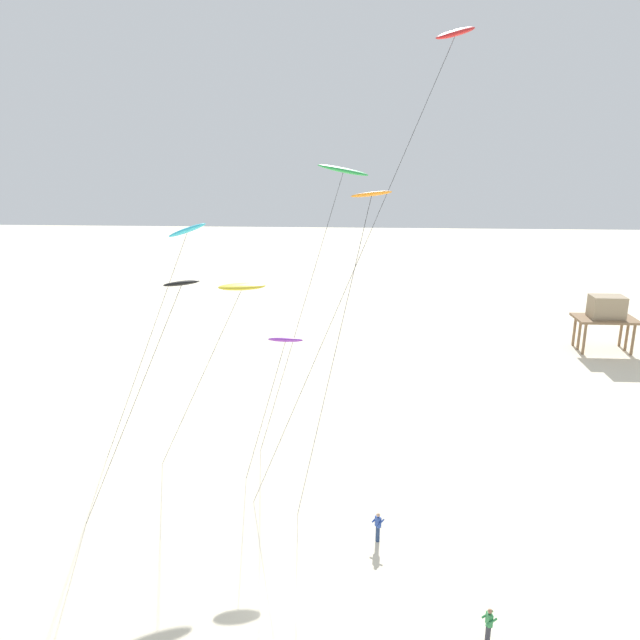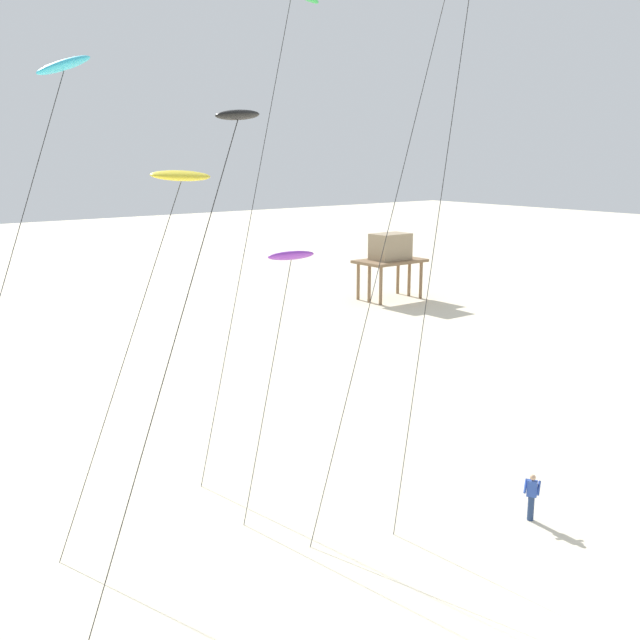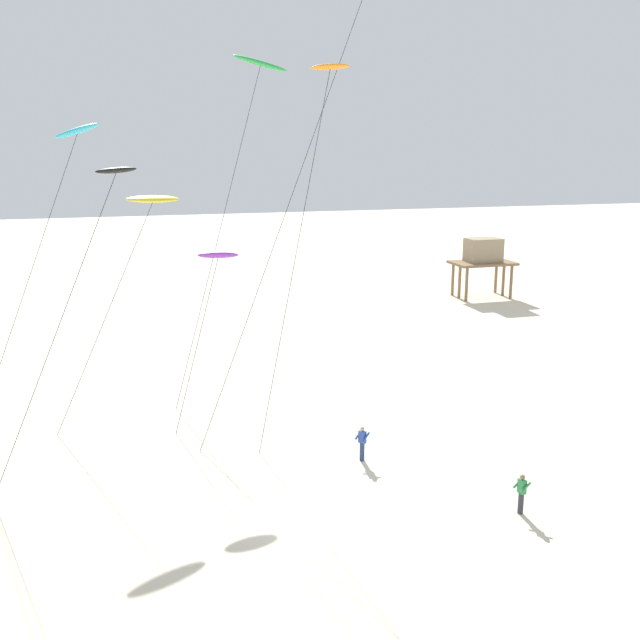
{
  "view_description": "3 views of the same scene",
  "coord_description": "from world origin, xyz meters",
  "px_view_note": "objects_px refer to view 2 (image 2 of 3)",
  "views": [
    {
      "loc": [
        2.23,
        -23.31,
        20.05
      ],
      "look_at": [
        0.15,
        11.25,
        10.05
      ],
      "focal_mm": 34.16,
      "sensor_mm": 36.0,
      "label": 1
    },
    {
      "loc": [
        -16.77,
        -10.04,
        12.4
      ],
      "look_at": [
        0.03,
        11.56,
        6.29
      ],
      "focal_mm": 42.28,
      "sensor_mm": 36.0,
      "label": 2
    },
    {
      "loc": [
        -7.17,
        -25.59,
        14.34
      ],
      "look_at": [
        2.75,
        8.4,
        5.85
      ],
      "focal_mm": 41.26,
      "sensor_mm": 36.0,
      "label": 3
    }
  ],
  "objects_px": {
    "kite_cyan": "(63,69)",
    "stilt_house": "(390,252)",
    "kite_black": "(235,125)",
    "kite_purple": "(291,258)",
    "kite_flyer_nearest": "(532,496)",
    "kite_yellow": "(181,177)"
  },
  "relations": [
    {
      "from": "kite_cyan",
      "to": "stilt_house",
      "type": "distance_m",
      "value": 43.64
    },
    {
      "from": "stilt_house",
      "to": "kite_black",
      "type": "bearing_deg",
      "value": -138.1
    },
    {
      "from": "kite_purple",
      "to": "stilt_house",
      "type": "bearing_deg",
      "value": 41.8
    },
    {
      "from": "kite_black",
      "to": "stilt_house",
      "type": "height_order",
      "value": "kite_black"
    },
    {
      "from": "kite_cyan",
      "to": "stilt_house",
      "type": "xyz_separation_m",
      "value": [
        35.44,
        23.07,
        -10.79
      ]
    },
    {
      "from": "kite_black",
      "to": "kite_purple",
      "type": "bearing_deg",
      "value": 42.47
    },
    {
      "from": "stilt_house",
      "to": "kite_cyan",
      "type": "bearing_deg",
      "value": -146.93
    },
    {
      "from": "kite_black",
      "to": "stilt_house",
      "type": "bearing_deg",
      "value": 41.9
    },
    {
      "from": "kite_cyan",
      "to": "kite_flyer_nearest",
      "type": "bearing_deg",
      "value": -38.21
    },
    {
      "from": "kite_cyan",
      "to": "kite_flyer_nearest",
      "type": "relative_size",
      "value": 9.32
    },
    {
      "from": "kite_purple",
      "to": "kite_cyan",
      "type": "bearing_deg",
      "value": 155.22
    },
    {
      "from": "kite_purple",
      "to": "kite_flyer_nearest",
      "type": "distance_m",
      "value": 11.6
    },
    {
      "from": "kite_black",
      "to": "kite_yellow",
      "type": "height_order",
      "value": "kite_black"
    },
    {
      "from": "kite_black",
      "to": "kite_yellow",
      "type": "distance_m",
      "value": 7.02
    },
    {
      "from": "kite_yellow",
      "to": "stilt_house",
      "type": "height_order",
      "value": "kite_yellow"
    },
    {
      "from": "kite_yellow",
      "to": "kite_purple",
      "type": "xyz_separation_m",
      "value": [
        2.9,
        -2.19,
        -2.7
      ]
    },
    {
      "from": "kite_black",
      "to": "kite_flyer_nearest",
      "type": "bearing_deg",
      "value": -10.9
    },
    {
      "from": "kite_purple",
      "to": "stilt_house",
      "type": "xyz_separation_m",
      "value": [
        29.08,
        26.01,
        -4.82
      ]
    },
    {
      "from": "kite_cyan",
      "to": "kite_purple",
      "type": "height_order",
      "value": "kite_cyan"
    },
    {
      "from": "kite_yellow",
      "to": "stilt_house",
      "type": "relative_size",
      "value": 2.04
    },
    {
      "from": "kite_black",
      "to": "kite_cyan",
      "type": "height_order",
      "value": "kite_cyan"
    },
    {
      "from": "kite_yellow",
      "to": "kite_flyer_nearest",
      "type": "xyz_separation_m",
      "value": [
        8.39,
        -8.57,
        -10.69
      ]
    }
  ]
}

